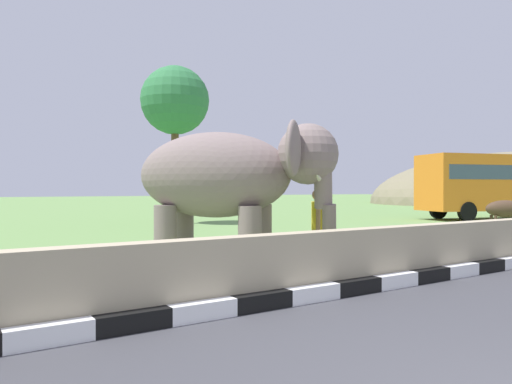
{
  "coord_description": "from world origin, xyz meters",
  "views": [
    {
      "loc": [
        -3.55,
        -1.27,
        1.66
      ],
      "look_at": [
        1.6,
        6.56,
        1.6
      ],
      "focal_mm": 33.67,
      "sensor_mm": 36.0,
      "label": 1
    }
  ],
  "objects_px": {
    "person_handler": "(318,225)",
    "elephant": "(232,177)",
    "cow_near": "(507,209)",
    "bus_orange": "(493,181)"
  },
  "relations": [
    {
      "from": "elephant",
      "to": "cow_near",
      "type": "distance_m",
      "value": 13.64
    },
    {
      "from": "person_handler",
      "to": "elephant",
      "type": "bearing_deg",
      "value": 160.15
    },
    {
      "from": "elephant",
      "to": "cow_near",
      "type": "relative_size",
      "value": 2.17
    },
    {
      "from": "person_handler",
      "to": "bus_orange",
      "type": "xyz_separation_m",
      "value": [
        19.04,
        7.37,
        1.15
      ]
    },
    {
      "from": "cow_near",
      "to": "elephant",
      "type": "bearing_deg",
      "value": -171.66
    },
    {
      "from": "elephant",
      "to": "bus_orange",
      "type": "distance_m",
      "value": 21.8
    },
    {
      "from": "elephant",
      "to": "person_handler",
      "type": "relative_size",
      "value": 2.34
    },
    {
      "from": "elephant",
      "to": "person_handler",
      "type": "bearing_deg",
      "value": -19.85
    },
    {
      "from": "person_handler",
      "to": "cow_near",
      "type": "bearing_deg",
      "value": 12.38
    },
    {
      "from": "person_handler",
      "to": "cow_near",
      "type": "height_order",
      "value": "person_handler"
    }
  ]
}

